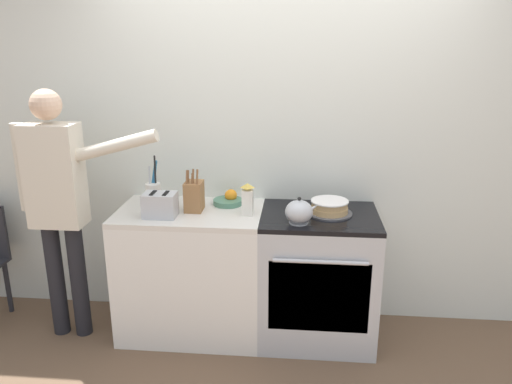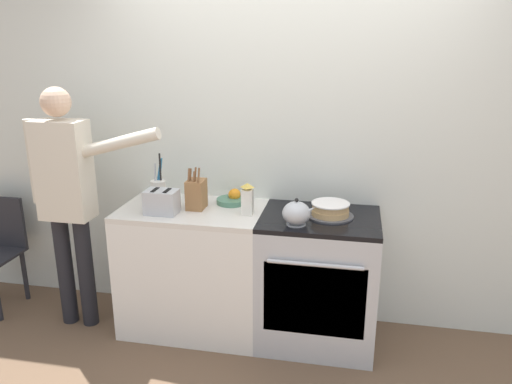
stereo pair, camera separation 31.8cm
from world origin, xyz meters
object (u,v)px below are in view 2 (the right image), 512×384
layer_cake (330,210)px  utensil_crock (159,190)px  knife_block (196,194)px  fruit_bowl (232,198)px  tea_kettle (297,213)px  toaster (162,202)px  stove_range (318,280)px  person_baker (67,189)px  milk_carton (247,200)px

layer_cake → utensil_crock: bearing=177.3°
layer_cake → knife_block: (-0.89, -0.01, 0.06)m
layer_cake → fruit_bowl: (-0.68, 0.14, -0.01)m
tea_kettle → knife_block: size_ratio=0.73×
tea_kettle → toaster: size_ratio=0.94×
stove_range → knife_block: 0.99m
person_baker → tea_kettle: bearing=0.8°
stove_range → milk_carton: bearing=-174.8°
toaster → milk_carton: (0.55, 0.09, 0.02)m
layer_cake → stove_range: bearing=-159.1°
toaster → person_baker: person_baker is taller
stove_range → utensil_crock: (-1.12, 0.08, 0.53)m
stove_range → milk_carton: size_ratio=4.21×
knife_block → milk_carton: knife_block is taller
fruit_bowl → toaster: size_ratio=0.89×
milk_carton → person_baker: person_baker is taller
toaster → knife_block: bearing=36.3°
layer_cake → toaster: 1.09m
stove_range → milk_carton: milk_carton is taller
layer_cake → knife_block: 0.89m
tea_kettle → toaster: 0.88m
layer_cake → milk_carton: (-0.53, -0.07, 0.06)m
utensil_crock → fruit_bowl: utensil_crock is taller
tea_kettle → utensil_crock: 1.02m
utensil_crock → toaster: utensil_crock is taller
stove_range → tea_kettle: tea_kettle is taller
knife_block → person_baker: 0.87m
utensil_crock → milk_carton: utensil_crock is taller
milk_carton → person_baker: bearing=-176.1°
stove_range → utensil_crock: bearing=176.0°
fruit_bowl → stove_range: bearing=-14.9°
tea_kettle → person_baker: 1.55m
tea_kettle → utensil_crock: utensil_crock is taller
tea_kettle → milk_carton: size_ratio=0.99×
fruit_bowl → toaster: toaster is taller
knife_block → person_baker: bearing=-171.0°
stove_range → layer_cake: (0.06, 0.02, 0.49)m
knife_block → fruit_bowl: size_ratio=1.45×
fruit_bowl → person_baker: person_baker is taller
stove_range → person_baker: 1.78m
stove_range → layer_cake: layer_cake is taller
fruit_bowl → person_baker: (-1.07, -0.29, 0.09)m
stove_range → knife_block: knife_block is taller
toaster → milk_carton: milk_carton is taller
person_baker → toaster: bearing=2.0°
tea_kettle → milk_carton: milk_carton is taller
tea_kettle → stove_range: bearing=51.3°
knife_block → milk_carton: bearing=-8.3°
person_baker → layer_cake: bearing=7.2°
stove_range → tea_kettle: (-0.13, -0.17, 0.52)m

